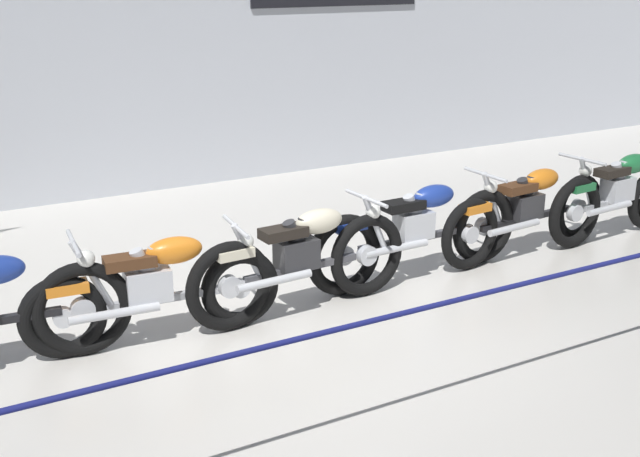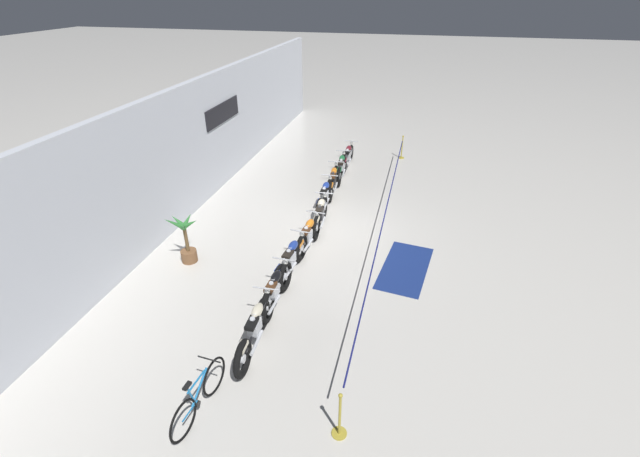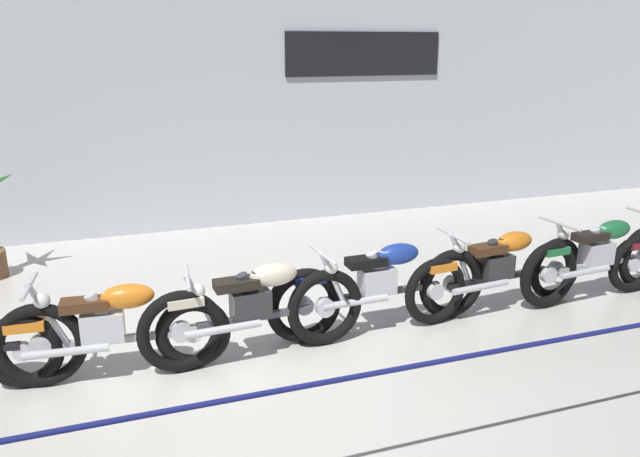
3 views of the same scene
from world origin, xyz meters
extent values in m
plane|color=silver|center=(0.00, 0.00, 0.00)|extent=(120.00, 120.00, 0.00)
cube|color=silver|center=(0.00, 5.12, 2.10)|extent=(28.00, 0.25, 4.20)
cube|color=black|center=(2.94, 4.98, 2.72)|extent=(2.70, 0.04, 0.70)
torus|color=black|center=(-4.59, 0.64, 0.41)|extent=(0.81, 0.17, 0.81)
torus|color=black|center=(-6.22, 0.58, 0.41)|extent=(0.81, 0.17, 0.81)
cylinder|color=silver|center=(-4.59, 0.64, 0.41)|extent=(0.19, 0.09, 0.19)
cylinder|color=silver|center=(-6.22, 0.58, 0.41)|extent=(0.19, 0.09, 0.19)
cylinder|color=silver|center=(-4.50, 0.64, 0.69)|extent=(0.31, 0.07, 0.59)
cube|color=silver|center=(-5.45, 0.61, 0.57)|extent=(0.37, 0.23, 0.26)
cylinder|color=silver|center=(-5.41, 0.61, 0.77)|extent=(0.18, 0.12, 0.24)
cylinder|color=silver|center=(-5.50, 0.60, 0.77)|extent=(0.18, 0.12, 0.24)
cylinder|color=silver|center=(-5.75, 0.45, 0.43)|extent=(0.70, 0.09, 0.07)
cube|color=black|center=(-5.40, 0.61, 0.43)|extent=(1.30, 0.11, 0.06)
ellipsoid|color=beige|center=(-5.23, 0.61, 0.83)|extent=(0.47, 0.24, 0.22)
cube|color=black|center=(-5.58, 0.60, 0.79)|extent=(0.41, 0.21, 0.09)
cube|color=beige|center=(-6.17, 0.58, 0.69)|extent=(0.33, 0.17, 0.08)
cylinder|color=silver|center=(-4.61, 0.63, 0.96)|extent=(0.06, 0.62, 0.04)
sphere|color=silver|center=(-4.53, 0.64, 0.82)|extent=(0.14, 0.14, 0.14)
torus|color=black|center=(-3.36, 0.60, 0.40)|extent=(0.80, 0.16, 0.80)
torus|color=black|center=(-4.92, 0.66, 0.40)|extent=(0.80, 0.16, 0.80)
cylinder|color=silver|center=(-3.36, 0.60, 0.40)|extent=(0.19, 0.09, 0.19)
cylinder|color=silver|center=(-4.92, 0.66, 0.40)|extent=(0.19, 0.09, 0.19)
cylinder|color=silver|center=(-3.27, 0.59, 0.68)|extent=(0.31, 0.07, 0.59)
cube|color=silver|center=(-4.19, 0.63, 0.56)|extent=(0.37, 0.23, 0.26)
cylinder|color=silver|center=(-4.15, 0.63, 0.76)|extent=(0.18, 0.12, 0.24)
cylinder|color=silver|center=(-4.23, 0.63, 0.76)|extent=(0.18, 0.12, 0.24)
cylinder|color=silver|center=(-4.50, 0.50, 0.42)|extent=(0.70, 0.10, 0.07)
cube|color=#ADAFB5|center=(-4.14, 0.63, 0.42)|extent=(1.25, 0.11, 0.06)
ellipsoid|color=black|center=(-3.96, 0.62, 0.82)|extent=(0.47, 0.24, 0.22)
cube|color=#4C2D19|center=(-4.32, 0.63, 0.78)|extent=(0.41, 0.22, 0.09)
cube|color=black|center=(-4.87, 0.65, 0.68)|extent=(0.33, 0.17, 0.08)
cylinder|color=silver|center=(-3.38, 0.60, 0.95)|extent=(0.06, 0.62, 0.04)
sphere|color=silver|center=(-3.30, 0.59, 0.81)|extent=(0.14, 0.14, 0.14)
torus|color=black|center=(-1.91, 0.57, 0.39)|extent=(0.79, 0.18, 0.78)
torus|color=black|center=(-3.48, 0.72, 0.39)|extent=(0.79, 0.18, 0.78)
cylinder|color=silver|center=(-1.91, 0.57, 0.39)|extent=(0.19, 0.10, 0.19)
cylinder|color=silver|center=(-3.48, 0.72, 0.39)|extent=(0.19, 0.10, 0.19)
cylinder|color=silver|center=(-1.83, 0.57, 0.67)|extent=(0.31, 0.08, 0.59)
cube|color=silver|center=(-2.75, 0.65, 0.55)|extent=(0.38, 0.25, 0.26)
cylinder|color=silver|center=(-2.71, 0.65, 0.75)|extent=(0.19, 0.13, 0.24)
cylinder|color=silver|center=(-2.79, 0.65, 0.75)|extent=(0.19, 0.13, 0.24)
cylinder|color=silver|center=(-3.06, 0.54, 0.41)|extent=(0.70, 0.13, 0.07)
cube|color=black|center=(-2.70, 0.65, 0.41)|extent=(1.26, 0.17, 0.06)
ellipsoid|color=navy|center=(-2.52, 0.63, 0.81)|extent=(0.48, 0.26, 0.22)
cube|color=black|center=(-2.88, 0.66, 0.77)|extent=(0.42, 0.24, 0.09)
cube|color=navy|center=(-3.43, 0.71, 0.67)|extent=(0.33, 0.19, 0.08)
cylinder|color=silver|center=(-1.93, 0.58, 0.94)|extent=(0.09, 0.62, 0.04)
sphere|color=silver|center=(-1.86, 0.57, 0.80)|extent=(0.14, 0.14, 0.14)
torus|color=black|center=(-0.63, 0.47, 0.34)|extent=(0.69, 0.18, 0.69)
torus|color=black|center=(-2.06, 0.60, 0.34)|extent=(0.69, 0.18, 0.69)
cylinder|color=silver|center=(-0.63, 0.47, 0.34)|extent=(0.16, 0.09, 0.16)
cylinder|color=silver|center=(-2.06, 0.60, 0.34)|extent=(0.16, 0.09, 0.16)
cylinder|color=silver|center=(-0.54, 0.47, 0.63)|extent=(0.31, 0.08, 0.59)
cube|color=silver|center=(-1.39, 0.54, 0.50)|extent=(0.38, 0.25, 0.26)
cylinder|color=silver|center=(-1.35, 0.54, 0.70)|extent=(0.19, 0.13, 0.24)
cylinder|color=silver|center=(-1.44, 0.55, 0.70)|extent=(0.19, 0.13, 0.24)
cylinder|color=silver|center=(-1.71, 0.43, 0.36)|extent=(0.70, 0.13, 0.07)
cube|color=#ADAFB5|center=(-1.34, 0.54, 0.36)|extent=(1.16, 0.16, 0.06)
ellipsoid|color=orange|center=(-1.17, 0.52, 0.76)|extent=(0.48, 0.26, 0.22)
cube|color=#4C2D19|center=(-1.52, 0.55, 0.72)|extent=(0.42, 0.24, 0.09)
cube|color=orange|center=(-2.01, 0.60, 0.58)|extent=(0.33, 0.19, 0.08)
cylinder|color=silver|center=(-0.65, 0.47, 0.89)|extent=(0.09, 0.62, 0.04)
sphere|color=silver|center=(-0.57, 0.47, 0.75)|extent=(0.14, 0.14, 0.14)
torus|color=black|center=(0.67, 0.51, 0.39)|extent=(0.79, 0.16, 0.79)
torus|color=black|center=(-0.74, 0.44, 0.39)|extent=(0.79, 0.16, 0.79)
cylinder|color=silver|center=(0.67, 0.51, 0.39)|extent=(0.19, 0.09, 0.19)
cylinder|color=silver|center=(-0.74, 0.44, 0.39)|extent=(0.19, 0.09, 0.19)
cylinder|color=silver|center=(0.76, 0.52, 0.68)|extent=(0.31, 0.07, 0.59)
cube|color=#2D2D30|center=(-0.08, 0.47, 0.55)|extent=(0.37, 0.24, 0.26)
cylinder|color=#2D2D30|center=(-0.04, 0.47, 0.75)|extent=(0.18, 0.12, 0.24)
cylinder|color=#2D2D30|center=(-0.13, 0.47, 0.75)|extent=(0.18, 0.12, 0.24)
cylinder|color=silver|center=(-0.38, 0.32, 0.41)|extent=(0.70, 0.11, 0.07)
cube|color=#47474C|center=(-0.03, 0.47, 0.41)|extent=(1.13, 0.12, 0.06)
ellipsoid|color=beige|center=(0.14, 0.48, 0.81)|extent=(0.47, 0.24, 0.22)
cube|color=black|center=(-0.21, 0.47, 0.77)|extent=(0.41, 0.22, 0.09)
cube|color=beige|center=(-0.69, 0.44, 0.68)|extent=(0.33, 0.18, 0.08)
cylinder|color=silver|center=(0.65, 0.51, 0.94)|extent=(0.07, 0.62, 0.04)
sphere|color=silver|center=(0.73, 0.52, 0.80)|extent=(0.14, 0.14, 0.14)
torus|color=black|center=(2.18, 0.66, 0.39)|extent=(0.78, 0.14, 0.78)
torus|color=black|center=(0.49, 0.63, 0.39)|extent=(0.78, 0.14, 0.78)
cylinder|color=silver|center=(2.18, 0.66, 0.39)|extent=(0.19, 0.08, 0.18)
cylinder|color=silver|center=(0.49, 0.63, 0.39)|extent=(0.19, 0.08, 0.18)
cylinder|color=silver|center=(2.27, 0.67, 0.67)|extent=(0.30, 0.06, 0.59)
cube|color=silver|center=(1.28, 0.65, 0.55)|extent=(0.36, 0.23, 0.26)
cylinder|color=silver|center=(1.32, 0.65, 0.75)|extent=(0.18, 0.11, 0.24)
cylinder|color=silver|center=(1.24, 0.65, 0.75)|extent=(0.18, 0.11, 0.24)
cylinder|color=silver|center=(0.98, 0.50, 0.41)|extent=(0.70, 0.08, 0.07)
cube|color=#47474C|center=(1.33, 0.65, 0.41)|extent=(1.35, 0.09, 0.06)
ellipsoid|color=navy|center=(1.51, 0.65, 0.81)|extent=(0.46, 0.23, 0.22)
cube|color=black|center=(1.15, 0.64, 0.77)|extent=(0.40, 0.21, 0.09)
cube|color=navy|center=(0.54, 0.63, 0.67)|extent=(0.32, 0.17, 0.08)
cylinder|color=silver|center=(2.16, 0.66, 0.94)|extent=(0.05, 0.62, 0.04)
sphere|color=silver|center=(2.24, 0.66, 0.80)|extent=(0.14, 0.14, 0.14)
torus|color=black|center=(3.59, 0.73, 0.37)|extent=(0.75, 0.17, 0.74)
torus|color=black|center=(1.93, 0.58, 0.37)|extent=(0.75, 0.17, 0.74)
cylinder|color=silver|center=(3.59, 0.73, 0.37)|extent=(0.18, 0.10, 0.18)
cylinder|color=silver|center=(1.93, 0.58, 0.37)|extent=(0.18, 0.10, 0.18)
cylinder|color=silver|center=(3.68, 0.74, 0.65)|extent=(0.31, 0.08, 0.59)
cube|color=#2D2D30|center=(2.71, 0.65, 0.53)|extent=(0.38, 0.25, 0.26)
cylinder|color=#2D2D30|center=(2.75, 0.65, 0.73)|extent=(0.19, 0.13, 0.24)
cylinder|color=#2D2D30|center=(2.67, 0.64, 0.73)|extent=(0.19, 0.13, 0.24)
cylinder|color=silver|center=(2.42, 0.48, 0.39)|extent=(0.70, 0.13, 0.07)
cube|color=black|center=(2.76, 0.65, 0.39)|extent=(1.34, 0.18, 0.06)
ellipsoid|color=orange|center=(2.94, 0.67, 0.79)|extent=(0.48, 0.26, 0.22)
cube|color=#4C2D19|center=(2.58, 0.64, 0.75)|extent=(0.42, 0.24, 0.09)
cube|color=orange|center=(1.98, 0.58, 0.64)|extent=(0.33, 0.19, 0.08)
cylinder|color=silver|center=(3.57, 0.73, 0.92)|extent=(0.09, 0.62, 0.04)
sphere|color=silver|center=(3.65, 0.74, 0.78)|extent=(0.14, 0.14, 0.14)
torus|color=black|center=(4.84, 0.67, 0.39)|extent=(0.79, 0.18, 0.78)
torus|color=black|center=(3.35, 0.55, 0.39)|extent=(0.79, 0.18, 0.78)
cylinder|color=silver|center=(4.84, 0.67, 0.39)|extent=(0.19, 0.09, 0.19)
cylinder|color=silver|center=(3.35, 0.55, 0.39)|extent=(0.19, 0.09, 0.19)
cylinder|color=silver|center=(4.93, 0.68, 0.67)|extent=(0.31, 0.08, 0.59)
cube|color=silver|center=(4.04, 0.60, 0.55)|extent=(0.38, 0.25, 0.26)
cylinder|color=silver|center=(4.08, 0.61, 0.75)|extent=(0.19, 0.12, 0.24)
cylinder|color=silver|center=(4.00, 0.60, 0.75)|extent=(0.19, 0.12, 0.24)
cylinder|color=silver|center=(3.76, 0.44, 0.41)|extent=(0.70, 0.13, 0.07)
cube|color=#ADAFB5|center=(4.09, 0.61, 0.41)|extent=(1.20, 0.16, 0.06)
ellipsoid|color=#1E6B38|center=(4.27, 0.62, 0.81)|extent=(0.48, 0.26, 0.22)
cube|color=black|center=(3.91, 0.59, 0.77)|extent=(0.41, 0.23, 0.09)
cube|color=#1E6B38|center=(3.40, 0.55, 0.67)|extent=(0.33, 0.19, 0.08)
cylinder|color=silver|center=(4.82, 0.67, 0.94)|extent=(0.09, 0.62, 0.04)
sphere|color=silver|center=(4.90, 0.67, 0.80)|extent=(0.14, 0.14, 0.14)
torus|color=black|center=(6.25, 0.59, 0.35)|extent=(0.69, 0.11, 0.69)
torus|color=black|center=(4.60, 0.59, 0.35)|extent=(0.69, 0.11, 0.69)
cylinder|color=silver|center=(6.25, 0.59, 0.35)|extent=(0.16, 0.08, 0.16)
cylinder|color=silver|center=(4.60, 0.59, 0.35)|extent=(0.16, 0.08, 0.16)
cylinder|color=silver|center=(6.34, 0.59, 0.63)|extent=(0.30, 0.06, 0.59)
cube|color=silver|center=(5.38, 0.59, 0.51)|extent=(0.36, 0.22, 0.26)
cylinder|color=silver|center=(5.42, 0.59, 0.71)|extent=(0.18, 0.11, 0.24)
cylinder|color=silver|center=(5.34, 0.59, 0.71)|extent=(0.18, 0.11, 0.24)
cylinder|color=silver|center=(5.08, 0.45, 0.37)|extent=(0.70, 0.07, 0.07)
cube|color=#ADAFB5|center=(5.43, 0.59, 0.37)|extent=(1.32, 0.06, 0.06)
ellipsoid|color=maroon|center=(5.61, 0.59, 0.77)|extent=(0.46, 0.22, 0.22)
cube|color=black|center=(5.25, 0.59, 0.73)|extent=(0.40, 0.20, 0.09)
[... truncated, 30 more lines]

